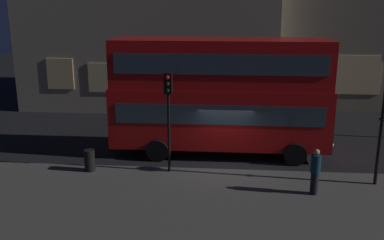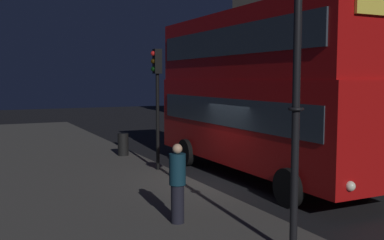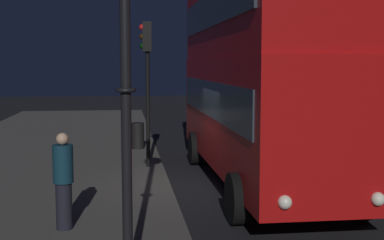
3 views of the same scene
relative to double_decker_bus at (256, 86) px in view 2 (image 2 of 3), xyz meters
name	(u,v)px [view 2 (image 2 of 3)]	position (x,y,z in m)	size (l,w,h in m)	color
ground_plane	(222,183)	(0.31, -1.48, -3.07)	(80.00, 80.00, 0.00)	black
sidewalk_slab	(74,198)	(0.31, -6.15, -3.01)	(44.00, 7.70, 0.12)	#4C4944
double_decker_bus	(256,86)	(0.00, 0.00, 0.00)	(10.30, 2.85, 5.51)	#B20F0F
traffic_light_near_kerb	(157,84)	(-2.05, -2.77, 0.08)	(0.34, 0.37, 4.24)	black
street_lamp	(298,28)	(6.30, -3.41, 1.13)	(0.57, 0.57, 5.28)	black
pedestrian	(177,183)	(3.69, -4.55, -2.04)	(0.37, 0.37, 1.78)	black
litter_bin	(123,144)	(-5.45, -2.97, -2.49)	(0.45, 0.45, 0.93)	black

